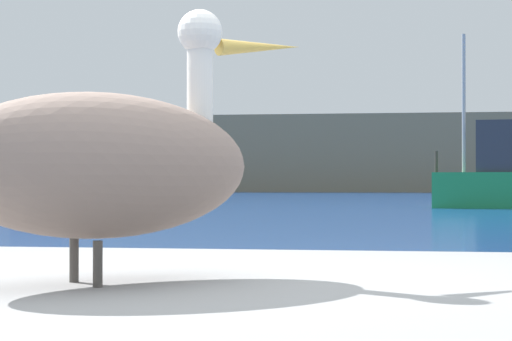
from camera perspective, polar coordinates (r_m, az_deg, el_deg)
hillside_backdrop at (r=72.61m, az=7.81°, el=0.92°), size 140.00×17.08×5.57m
pelican at (r=2.94m, az=-9.50°, el=0.54°), size 1.16×1.14×0.92m
fishing_boat_red at (r=47.15m, az=-14.23°, el=-0.56°), size 7.49×2.76×4.64m
fishing_boat_green at (r=30.02m, az=15.56°, el=-0.46°), size 5.02×2.15×5.64m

